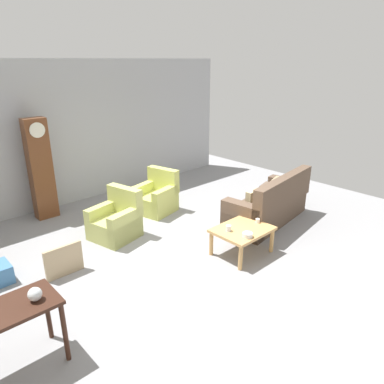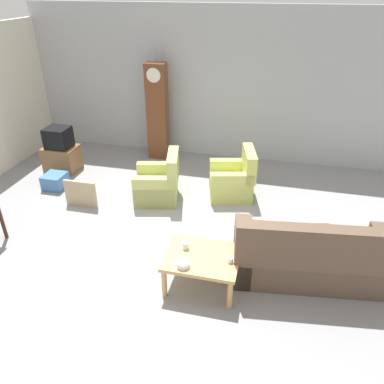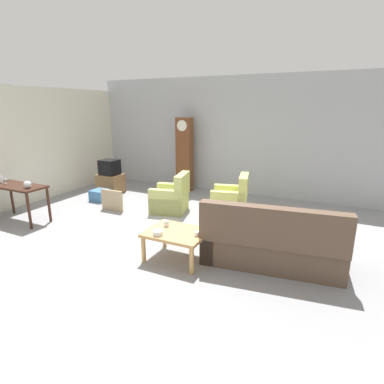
% 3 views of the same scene
% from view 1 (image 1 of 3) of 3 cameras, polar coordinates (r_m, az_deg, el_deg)
% --- Properties ---
extents(ground_plane, '(10.40, 10.40, 0.00)m').
position_cam_1_polar(ground_plane, '(6.41, -1.22, -9.30)').
color(ground_plane, gray).
extents(garage_door_wall, '(8.40, 0.16, 3.20)m').
position_cam_1_polar(garage_door_wall, '(8.74, -17.46, 9.09)').
color(garage_door_wall, '#ADAFB5').
rests_on(garage_door_wall, ground_plane).
extents(couch_floral, '(2.20, 1.15, 1.04)m').
position_cam_1_polar(couch_floral, '(7.51, 12.20, -2.15)').
color(couch_floral, brown).
rests_on(couch_floral, ground_plane).
extents(armchair_olive_near, '(0.94, 0.92, 0.92)m').
position_cam_1_polar(armchair_olive_near, '(6.89, -12.02, -4.69)').
color(armchair_olive_near, '#B7BC66').
rests_on(armchair_olive_near, ground_plane).
extents(armchair_olive_far, '(0.95, 0.92, 0.92)m').
position_cam_1_polar(armchair_olive_far, '(7.92, -5.73, -0.96)').
color(armchair_olive_far, '#C6CC63').
rests_on(armchair_olive_far, ground_plane).
extents(coffee_table_wood, '(0.96, 0.76, 0.48)m').
position_cam_1_polar(coffee_table_wood, '(6.20, 8.03, -6.33)').
color(coffee_table_wood, tan).
rests_on(coffee_table_wood, ground_plane).
extents(grandfather_clock, '(0.44, 0.30, 2.10)m').
position_cam_1_polar(grandfather_clock, '(7.99, -23.02, 3.37)').
color(grandfather_clock, brown).
rests_on(grandfather_clock, ground_plane).
extents(framed_picture_leaning, '(0.60, 0.05, 0.50)m').
position_cam_1_polar(framed_picture_leaning, '(5.97, -19.75, -10.29)').
color(framed_picture_leaning, tan).
rests_on(framed_picture_leaning, ground_plane).
extents(glass_dome_cloche, '(0.15, 0.15, 0.15)m').
position_cam_1_polar(glass_dome_cloche, '(4.22, -23.77, -14.69)').
color(glass_dome_cloche, silver).
rests_on(glass_dome_cloche, console_table_dark).
extents(cup_white_porcelain, '(0.07, 0.07, 0.07)m').
position_cam_1_polar(cup_white_porcelain, '(6.41, 10.42, -4.52)').
color(cup_white_porcelain, white).
rests_on(cup_white_porcelain, coffee_table_wood).
extents(cup_blue_rimmed, '(0.09, 0.09, 0.10)m').
position_cam_1_polar(cup_blue_rimmed, '(6.04, 5.85, -5.76)').
color(cup_blue_rimmed, silver).
rests_on(cup_blue_rimmed, coffee_table_wood).
extents(bowl_white_stacked, '(0.16, 0.16, 0.07)m').
position_cam_1_polar(bowl_white_stacked, '(5.88, 8.85, -6.78)').
color(bowl_white_stacked, white).
rests_on(bowl_white_stacked, coffee_table_wood).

